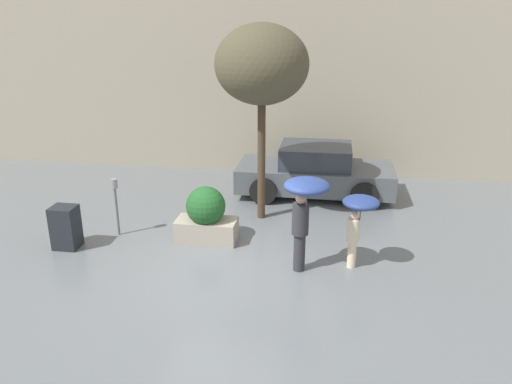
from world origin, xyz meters
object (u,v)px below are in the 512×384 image
at_px(street_tree, 262,66).
at_px(parked_car_near, 315,172).
at_px(newspaper_box, 66,227).
at_px(person_child, 359,213).
at_px(person_adult, 304,202).
at_px(parking_meter, 115,195).
at_px(planter_box, 206,216).

bearing_deg(street_tree, parked_car_near, 56.34).
distance_m(street_tree, newspaper_box, 5.32).
xyz_separation_m(person_child, street_tree, (-2.12, 2.17, 2.40)).
xyz_separation_m(street_tree, newspaper_box, (-3.74, -2.20, -3.07)).
relative_size(person_adult, parking_meter, 1.44).
relative_size(parked_car_near, newspaper_box, 4.50).
height_order(planter_box, person_adult, person_adult).
xyz_separation_m(planter_box, person_child, (3.09, -0.73, 0.55)).
distance_m(person_child, newspaper_box, 5.90).
relative_size(street_tree, parking_meter, 3.43).
height_order(planter_box, newspaper_box, planter_box).
bearing_deg(person_child, parked_car_near, 98.21).
bearing_deg(person_child, planter_box, 161.57).
bearing_deg(parked_car_near, street_tree, 146.36).
bearing_deg(parking_meter, street_tree, 26.17).
bearing_deg(person_adult, person_child, 62.94).
bearing_deg(parking_meter, newspaper_box, -136.70).
distance_m(parked_car_near, newspaper_box, 6.33).
distance_m(person_adult, newspaper_box, 4.97).
bearing_deg(parked_car_near, newspaper_box, 128.92).
bearing_deg(newspaper_box, person_adult, -3.61).
bearing_deg(planter_box, newspaper_box, -164.79).
relative_size(parked_car_near, street_tree, 0.92).
height_order(person_adult, parking_meter, person_adult).
bearing_deg(newspaper_box, person_child, 0.25).
bearing_deg(parked_car_near, planter_box, 146.26).
xyz_separation_m(person_child, parked_car_near, (-0.94, 3.95, -0.49)).
bearing_deg(person_adult, street_tree, 158.63).
relative_size(planter_box, person_adult, 0.69).
bearing_deg(street_tree, person_adult, -65.72).
xyz_separation_m(parked_car_near, street_tree, (-1.18, -1.77, 2.89)).
bearing_deg(person_adult, parking_meter, -150.20).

